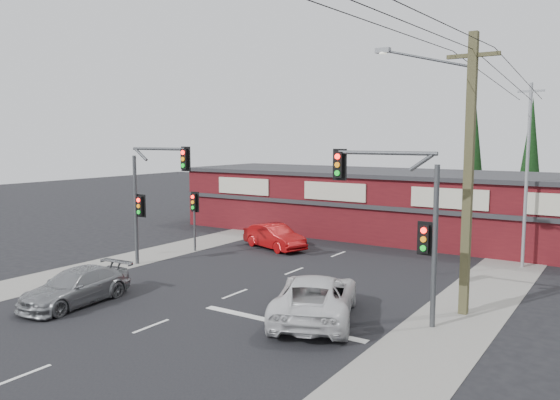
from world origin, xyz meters
The scene contains 18 objects.
ground centered at (0.00, 0.00, 0.00)m, with size 120.00×120.00×0.00m, color black.
road_strip centered at (0.00, 5.00, 0.01)m, with size 14.00×70.00×0.01m, color black.
verge_left centered at (-8.50, 5.00, 0.01)m, with size 3.00×70.00×0.02m, color gray.
verge_right centered at (8.50, 5.00, 0.01)m, with size 3.00×70.00×0.02m, color gray.
stop_line centered at (3.50, -1.50, 0.01)m, with size 6.50×0.35×0.01m, color silver.
white_suv centered at (4.27, -0.42, 0.79)m, with size 2.62×5.68×1.58m, color silver.
silver_suv centered at (-4.31, -3.96, 0.67)m, with size 1.88×4.62×1.34m, color gray.
red_sedan centered at (-3.81, 9.01, 0.71)m, with size 1.51×4.33×1.43m, color #92090A.
lane_dashes centered at (0.00, 5.04, 0.01)m, with size 0.12×47.69×0.01m.
shop_building centered at (-0.99, 16.99, 2.13)m, with size 27.30×8.40×4.22m.
conifer_near centered at (3.50, 24.00, 5.48)m, with size 1.80×1.80×9.25m.
conifer_far centered at (7.00, 26.00, 5.48)m, with size 1.80×1.80×9.25m.
traffic_mast_left centered at (-6.43, 2.00, 3.93)m, with size 3.77×0.27×5.97m.
traffic_mast_right centered at (6.86, 1.00, 3.95)m, with size 3.96×0.27×5.97m.
pedestal_signal centered at (-7.20, 6.01, 2.41)m, with size 0.55×0.27×3.38m.
utility_pole centered at (8.36, 2.99, 5.40)m, with size 4.38×0.59×10.00m.
steel_pole centered at (9.00, 12.00, 4.70)m, with size 1.20×0.16×9.00m.
power_lines centered at (8.47, -2.47, 9.04)m, with size 2.01×29.00×1.22m.
Camera 1 is at (13.48, -16.74, 6.35)m, focal length 35.00 mm.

